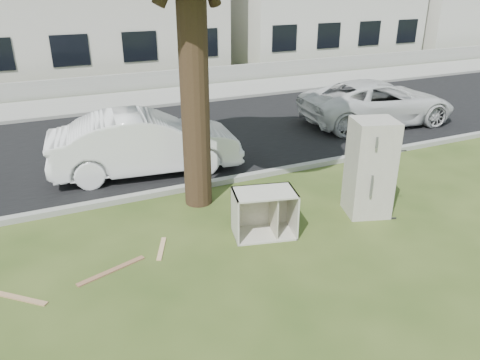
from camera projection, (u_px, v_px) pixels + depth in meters
name	position (u px, v px, depth m)	size (l,w,h in m)	color
ground	(256.00, 239.00, 8.20)	(120.00, 120.00, 0.00)	#2E4318
road	(161.00, 140.00, 13.19)	(120.00, 7.00, 0.01)	black
kerb_near	(206.00, 187.00, 10.24)	(120.00, 0.18, 0.12)	gray
kerb_far	(132.00, 110.00, 16.15)	(120.00, 0.18, 0.12)	gray
sidewalk	(123.00, 101.00, 17.36)	(120.00, 2.80, 0.01)	gray
low_wall	(114.00, 84.00, 18.55)	(120.00, 0.15, 0.70)	gray
fridge	(370.00, 168.00, 8.76)	(0.77, 0.71, 1.86)	beige
cabinet	(264.00, 213.00, 8.18)	(1.07, 0.66, 0.84)	white
plank_a	(112.00, 271.00, 7.28)	(1.14, 0.09, 0.02)	#8D5F44
plank_b	(20.00, 298.00, 6.66)	(0.88, 0.09, 0.02)	#A77D57
plank_c	(161.00, 249.00, 7.88)	(0.71, 0.08, 0.02)	tan
car_center	(146.00, 143.00, 10.77)	(1.51, 4.32, 1.42)	white
car_right	(378.00, 102.00, 14.45)	(2.22, 4.81, 1.34)	silver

